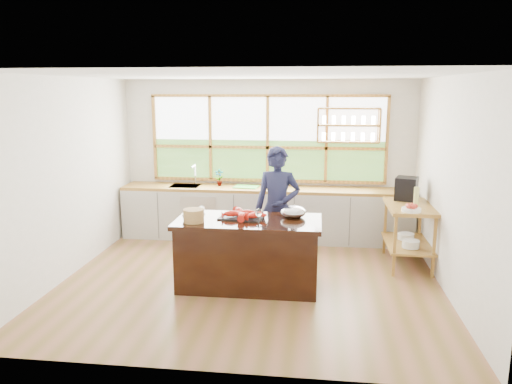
% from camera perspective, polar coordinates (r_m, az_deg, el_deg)
% --- Properties ---
extents(ground_plane, '(5.00, 5.00, 0.00)m').
position_cam_1_polar(ground_plane, '(6.83, -0.62, -10.07)').
color(ground_plane, '#925E40').
extents(room_shell, '(5.02, 4.52, 2.71)m').
position_cam_1_polar(room_shell, '(6.90, 0.11, 5.19)').
color(room_shell, silver).
rests_on(room_shell, ground_plane).
extents(back_counter, '(4.90, 0.63, 0.90)m').
position_cam_1_polar(back_counter, '(8.53, 0.98, -2.43)').
color(back_counter, '#B8B6AD').
rests_on(back_counter, ground_plane).
extents(right_shelf_unit, '(0.62, 1.10, 0.90)m').
position_cam_1_polar(right_shelf_unit, '(7.55, 17.05, -3.63)').
color(right_shelf_unit, '#A7742F').
rests_on(right_shelf_unit, ground_plane).
extents(island, '(1.85, 0.90, 0.90)m').
position_cam_1_polar(island, '(6.49, -0.87, -6.99)').
color(island, black).
rests_on(island, ground_plane).
extents(cook, '(0.67, 0.47, 1.76)m').
position_cam_1_polar(cook, '(7.05, 2.47, -1.90)').
color(cook, '#191B39').
rests_on(cook, ground_plane).
extents(potted_plant, '(0.17, 0.12, 0.29)m').
position_cam_1_polar(potted_plant, '(8.58, -4.23, 1.66)').
color(potted_plant, slate).
rests_on(potted_plant, back_counter).
extents(cutting_board, '(0.43, 0.35, 0.01)m').
position_cam_1_polar(cutting_board, '(8.47, -1.13, 0.61)').
color(cutting_board, green).
rests_on(cutting_board, back_counter).
extents(espresso_machine, '(0.39, 0.40, 0.34)m').
position_cam_1_polar(espresso_machine, '(7.79, 16.81, 0.37)').
color(espresso_machine, black).
rests_on(espresso_machine, right_shelf_unit).
extents(wine_bottle, '(0.09, 0.09, 0.30)m').
position_cam_1_polar(wine_bottle, '(7.31, 17.85, -0.61)').
color(wine_bottle, '#B9BF60').
rests_on(wine_bottle, right_shelf_unit).
extents(fruit_bowl, '(0.26, 0.26, 0.11)m').
position_cam_1_polar(fruit_bowl, '(7.09, 17.34, -1.81)').
color(fruit_bowl, white).
rests_on(fruit_bowl, right_shelf_unit).
extents(slate_board, '(0.59, 0.45, 0.02)m').
position_cam_1_polar(slate_board, '(6.46, -1.65, -2.86)').
color(slate_board, black).
rests_on(slate_board, island).
extents(lobster_pile, '(0.52, 0.48, 0.08)m').
position_cam_1_polar(lobster_pile, '(6.42, -1.50, -2.51)').
color(lobster_pile, red).
rests_on(lobster_pile, slate_board).
extents(mixing_bowl_left, '(0.28, 0.28, 0.13)m').
position_cam_1_polar(mixing_bowl_left, '(6.39, -7.20, -2.66)').
color(mixing_bowl_left, '#B4B6BB').
rests_on(mixing_bowl_left, island).
extents(mixing_bowl_right, '(0.33, 0.33, 0.16)m').
position_cam_1_polar(mixing_bowl_right, '(6.48, 4.30, -2.29)').
color(mixing_bowl_right, '#B4B6BB').
rests_on(mixing_bowl_right, island).
extents(wine_glass, '(0.08, 0.08, 0.22)m').
position_cam_1_polar(wine_glass, '(6.01, 0.31, -2.45)').
color(wine_glass, white).
rests_on(wine_glass, island).
extents(wicker_basket, '(0.26, 0.26, 0.17)m').
position_cam_1_polar(wicker_basket, '(6.27, -7.13, -2.70)').
color(wicker_basket, '#AD884D').
rests_on(wicker_basket, island).
extents(parchment_roll, '(0.11, 0.31, 0.08)m').
position_cam_1_polar(parchment_roll, '(6.68, -6.64, -2.18)').
color(parchment_roll, white).
rests_on(parchment_roll, island).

